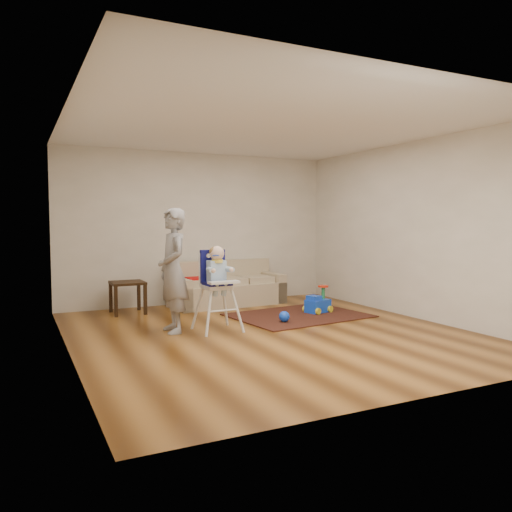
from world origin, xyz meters
name	(u,v)px	position (x,y,z in m)	size (l,w,h in m)	color
ground	(269,333)	(0.00, 0.00, 0.00)	(5.50, 5.50, 0.00)	#4B270A
room_envelope	(252,193)	(0.00, 0.53, 1.88)	(5.04, 5.52, 2.72)	beige
sofa	(227,283)	(0.36, 2.30, 0.39)	(2.04, 0.94, 0.77)	tan
side_table	(128,298)	(-1.40, 2.23, 0.26)	(0.52, 0.52, 0.52)	black
area_rug	(299,315)	(0.96, 0.85, 0.01)	(2.00, 1.50, 0.02)	black
ride_on_toy	(318,299)	(1.36, 0.92, 0.23)	(0.39, 0.28, 0.43)	blue
toy_ball	(284,317)	(0.49, 0.47, 0.09)	(0.16, 0.16, 0.16)	blue
high_chair	(217,290)	(-0.58, 0.42, 0.56)	(0.55, 0.55, 1.16)	silver
adult	(173,271)	(-1.13, 0.60, 0.83)	(0.60, 0.40, 1.66)	gray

